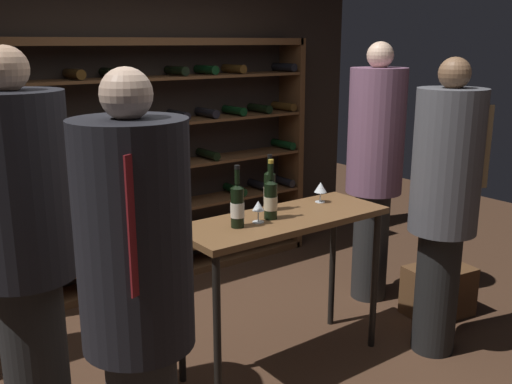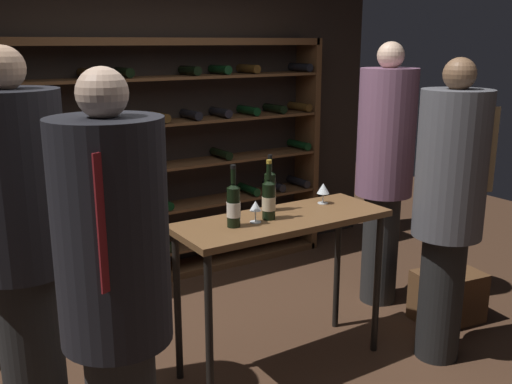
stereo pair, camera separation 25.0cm
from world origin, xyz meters
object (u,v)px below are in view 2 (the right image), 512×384
person_guest_plum_blouse (449,200)px  person_guest_blue_shirt (115,286)px  person_bystander_dark_jacket (19,226)px  person_host_in_suit (385,163)px  wine_glass_stemmed_left (323,189)px  tasting_table (282,237)px  wine_crate (448,296)px  wine_glass_stemmed_center (255,207)px  wine_rack (177,163)px  wine_bottle_red_label (234,205)px  wine_bottle_green_slim (270,190)px  wine_bottle_black_capsule (269,199)px

person_guest_plum_blouse → person_guest_blue_shirt: bearing=-145.7°
person_bystander_dark_jacket → person_guest_blue_shirt: (0.18, -0.93, -0.03)m
person_host_in_suit → person_guest_blue_shirt: person_host_in_suit is taller
person_host_in_suit → wine_glass_stemmed_left: person_host_in_suit is taller
tasting_table → wine_crate: bearing=-6.8°
wine_glass_stemmed_center → wine_glass_stemmed_left: bearing=10.5°
person_guest_blue_shirt → person_guest_plum_blouse: 2.21m
wine_rack → person_bystander_dark_jacket: size_ratio=1.43×
person_bystander_dark_jacket → wine_crate: person_bystander_dark_jacket is taller
person_bystander_dark_jacket → wine_glass_stemmed_left: (1.85, -0.19, -0.02)m
person_host_in_suit → wine_bottle_red_label: size_ratio=5.59×
wine_rack → wine_bottle_red_label: 1.82m
person_host_in_suit → wine_glass_stemmed_center: (-1.41, -0.37, -0.04)m
tasting_table → wine_glass_stemmed_left: 0.47m
tasting_table → wine_bottle_red_label: (-0.35, -0.00, 0.26)m
tasting_table → wine_glass_stemmed_left: (0.40, 0.11, 0.22)m
person_guest_blue_shirt → tasting_table: bearing=1.8°
wine_rack → wine_glass_stemmed_center: 1.78m
tasting_table → wine_bottle_green_slim: (0.01, 0.16, 0.26)m
wine_rack → wine_glass_stemmed_left: 1.67m
wine_rack → person_bystander_dark_jacket: bearing=-137.2°
tasting_table → wine_bottle_black_capsule: 0.27m
person_bystander_dark_jacket → wine_bottle_black_capsule: 1.39m
wine_bottle_black_capsule → wine_glass_stemmed_left: size_ratio=2.66×
wine_crate → wine_glass_stemmed_center: (-1.60, 0.16, 0.90)m
wine_glass_stemmed_center → wine_bottle_green_slim: bearing=37.7°
person_guest_plum_blouse → wine_bottle_black_capsule: bearing=-175.3°
person_host_in_suit → person_guest_plum_blouse: 0.90m
person_guest_plum_blouse → wine_bottle_black_capsule: size_ratio=5.35×
wine_crate → person_host_in_suit: bearing=109.1°
wine_rack → tasting_table: bearing=-93.8°
tasting_table → person_guest_plum_blouse: (0.93, -0.48, 0.21)m
tasting_table → wine_bottle_red_label: 0.43m
tasting_table → wine_glass_stemmed_center: wine_glass_stemmed_center is taller
tasting_table → person_bystander_dark_jacket: bearing=168.4°
tasting_table → wine_crate: 1.57m
person_guest_blue_shirt → wine_crate: person_guest_blue_shirt is taller
wine_glass_stemmed_left → wine_rack: bearing=99.8°
wine_crate → wine_glass_stemmed_center: wine_glass_stemmed_center is taller
wine_bottle_black_capsule → wine_crate: bearing=-6.8°
wine_crate → person_bystander_dark_jacket: bearing=170.7°
wine_rack → wine_bottle_black_capsule: bearing=-96.9°
wine_glass_stemmed_left → wine_bottle_black_capsule: bearing=-169.0°
person_host_in_suit → wine_bottle_red_label: (-1.56, -0.37, -0.01)m
person_guest_blue_shirt → wine_crate: size_ratio=4.05×
person_host_in_suit → wine_bottle_red_label: bearing=-18.7°
tasting_table → wine_bottle_red_label: size_ratio=3.72×
person_host_in_suit → wine_bottle_black_capsule: person_host_in_suit is taller
wine_crate → wine_bottle_green_slim: bearing=166.7°
wine_bottle_black_capsule → wine_glass_stemmed_left: wine_bottle_black_capsule is taller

